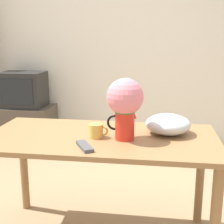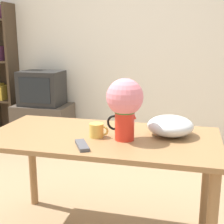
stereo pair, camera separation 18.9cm
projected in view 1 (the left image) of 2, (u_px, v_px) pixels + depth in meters
The scene contains 8 objects.
wall_back at pixel (121, 42), 3.91m from camera, with size 8.00×0.05×2.60m.
table at pixel (101, 151), 2.01m from camera, with size 1.48×0.74×0.74m.
flower_vase at pixel (125, 103), 1.87m from camera, with size 0.22×0.22×0.38m.
coffee_mug at pixel (96, 131), 1.94m from camera, with size 0.12×0.09×0.09m.
white_bowl at pixel (168, 124), 2.02m from camera, with size 0.29×0.29×0.13m.
remote_control at pixel (85, 146), 1.77m from camera, with size 0.14×0.18×0.02m.
tv_stand at pixel (26, 126), 3.99m from camera, with size 0.71×0.48×0.51m.
tv_set at pixel (23, 89), 3.88m from camera, with size 0.53×0.40×0.43m.
Camera 1 is at (0.46, -1.95, 1.35)m, focal length 50.00 mm.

